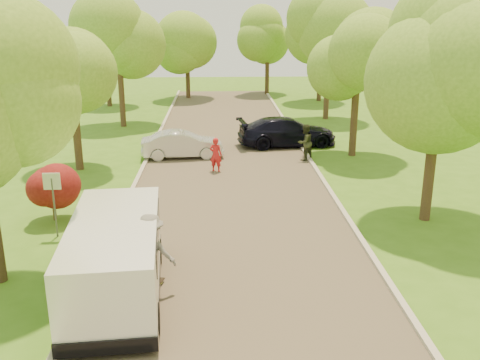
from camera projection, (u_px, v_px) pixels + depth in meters
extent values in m
plane|color=#40711B|center=(239.00, 294.00, 13.94)|extent=(100.00, 100.00, 0.00)
cube|color=#4C4438|center=(231.00, 194.00, 21.57)|extent=(8.00, 60.00, 0.01)
cube|color=#B2AD9E|center=(130.00, 195.00, 21.39)|extent=(0.18, 60.00, 0.12)
cube|color=#B2AD9E|center=(330.00, 192.00, 21.72)|extent=(0.18, 60.00, 0.12)
cylinder|color=#59595E|center=(55.00, 208.00, 17.22)|extent=(0.06, 0.06, 2.00)
cube|color=white|center=(52.00, 181.00, 16.95)|extent=(0.55, 0.04, 0.55)
cylinder|color=#382619|center=(54.00, 211.00, 18.83)|extent=(0.12, 0.12, 0.70)
sphere|color=#590F0F|center=(52.00, 190.00, 18.60)|extent=(1.70, 1.70, 1.70)
cylinder|color=#382619|center=(77.00, 136.00, 24.63)|extent=(0.36, 0.36, 3.15)
sphere|color=#5C8E26|center=(71.00, 74.00, 23.79)|extent=(4.20, 4.20, 4.20)
sphere|color=#5C8E26|center=(84.00, 60.00, 23.62)|extent=(3.15, 3.15, 3.15)
cylinder|color=#382619|center=(122.00, 97.00, 34.08)|extent=(0.36, 0.36, 3.83)
sphere|color=#5C8E26|center=(118.00, 43.00, 33.08)|extent=(4.80, 4.80, 4.80)
sphere|color=#5C8E26|center=(129.00, 31.00, 32.90)|extent=(3.60, 3.60, 3.60)
cylinder|color=#382619|center=(430.00, 168.00, 18.42)|extent=(0.36, 0.36, 3.83)
sphere|color=#5C8E26|center=(441.00, 67.00, 17.40)|extent=(5.00, 5.00, 5.00)
sphere|color=#5C8E26|center=(467.00, 43.00, 17.21)|extent=(3.75, 3.75, 3.75)
cylinder|color=#382619|center=(354.00, 123.00, 27.05)|extent=(0.36, 0.36, 3.38)
sphere|color=#5C8E26|center=(358.00, 63.00, 26.16)|extent=(4.40, 4.40, 4.40)
sphere|color=#5C8E26|center=(372.00, 49.00, 25.99)|extent=(3.30, 3.30, 3.30)
cylinder|color=#382619|center=(327.00, 89.00, 36.51)|extent=(0.36, 0.36, 4.05)
sphere|color=#5C8E26|center=(329.00, 35.00, 35.45)|extent=(5.20, 5.20, 5.20)
sphere|color=#5C8E26|center=(342.00, 23.00, 35.25)|extent=(3.90, 3.90, 3.90)
cylinder|color=#382619|center=(108.00, 83.00, 41.65)|extent=(0.36, 0.36, 3.60)
sphere|color=#5C8E26|center=(105.00, 39.00, 40.66)|extent=(5.00, 5.00, 5.00)
sphere|color=#5C8E26|center=(114.00, 29.00, 40.47)|extent=(3.75, 3.75, 3.75)
cylinder|color=#382619|center=(320.00, 78.00, 44.22)|extent=(0.36, 0.36, 3.83)
sphere|color=#5C8E26|center=(321.00, 35.00, 43.20)|extent=(5.00, 5.00, 5.00)
sphere|color=#5C8E26|center=(331.00, 25.00, 43.01)|extent=(3.75, 3.75, 3.75)
cylinder|color=#382619|center=(188.00, 78.00, 45.74)|extent=(0.36, 0.36, 3.38)
sphere|color=#5C8E26|center=(187.00, 41.00, 44.81)|extent=(4.80, 4.80, 4.80)
sphere|color=#5C8E26|center=(195.00, 32.00, 44.62)|extent=(3.60, 3.60, 3.60)
cylinder|color=#382619|center=(267.00, 74.00, 47.90)|extent=(0.36, 0.36, 3.60)
sphere|color=#5C8E26|center=(268.00, 36.00, 46.92)|extent=(5.00, 5.00, 5.00)
sphere|color=#5C8E26|center=(276.00, 27.00, 46.73)|extent=(3.75, 3.75, 3.75)
cube|color=white|center=(115.00, 257.00, 13.47)|extent=(2.61, 5.59, 1.86)
cube|color=black|center=(118.00, 285.00, 13.71)|extent=(2.64, 5.70, 0.34)
cube|color=black|center=(115.00, 236.00, 13.61)|extent=(2.50, 4.01, 0.62)
cylinder|color=black|center=(66.00, 325.00, 11.87)|extent=(0.33, 0.77, 0.75)
cylinder|color=black|center=(154.00, 319.00, 12.11)|extent=(0.33, 0.77, 0.75)
cylinder|color=black|center=(89.00, 255.00, 15.29)|extent=(0.33, 0.77, 0.75)
cylinder|color=black|center=(157.00, 252.00, 15.53)|extent=(0.33, 0.77, 0.75)
imported|color=silver|center=(182.00, 144.00, 26.95)|extent=(4.21, 1.80, 1.35)
imported|color=black|center=(287.00, 132.00, 29.34)|extent=(5.64, 2.87, 1.57)
cube|color=black|center=(153.00, 286.00, 14.07)|extent=(0.55, 1.07, 0.02)
cylinder|color=#BFCC4C|center=(161.00, 283.00, 14.41)|extent=(0.05, 0.09, 0.08)
cylinder|color=#BFCC4C|center=(155.00, 282.00, 14.45)|extent=(0.05, 0.09, 0.08)
cylinder|color=#BFCC4C|center=(151.00, 296.00, 13.73)|extent=(0.05, 0.09, 0.08)
cylinder|color=#BFCC4C|center=(144.00, 295.00, 13.76)|extent=(0.05, 0.09, 0.08)
imported|color=slate|center=(151.00, 251.00, 13.76)|extent=(1.45, 1.06, 2.01)
imported|color=red|center=(216.00, 155.00, 24.47)|extent=(0.68, 0.56, 1.60)
imported|color=#2B311D|center=(305.00, 142.00, 26.37)|extent=(1.12, 1.08, 1.82)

